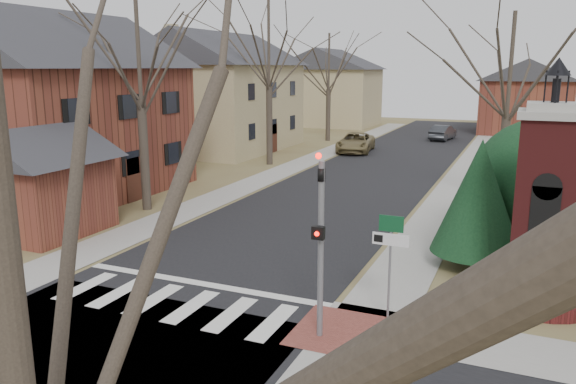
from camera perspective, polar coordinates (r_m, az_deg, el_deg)
The scene contains 25 objects.
ground at distance 15.16m, azimuth -13.42°, elevation -12.07°, with size 120.00×120.00×0.00m, color brown.
main_street at distance 34.57m, azimuth 8.70°, elevation 2.04°, with size 8.00×70.00×0.01m, color black.
cross_street at distance 13.15m, azimuth -21.51°, elevation -16.63°, with size 120.00×8.00×0.01m, color black.
crosswalk_zone at distance 15.74m, azimuth -11.67°, elevation -10.99°, with size 8.00×2.20×0.02m, color silver.
stop_bar at distance 16.89m, azimuth -8.74°, elevation -9.20°, with size 8.00×0.35×0.02m, color silver.
sidewalk_right_main at distance 33.68m, azimuth 17.29°, elevation 1.35°, with size 2.00×60.00×0.02m, color gray.
sidewalk_left at distance 36.19m, azimuth 0.71°, elevation 2.67°, with size 2.00×60.00×0.02m, color gray.
curb_apron at distance 13.95m, azimuth 5.79°, elevation -13.98°, with size 2.40×2.40×0.02m, color brown.
traffic_signal_pole at distance 12.77m, azimuth 3.32°, elevation -4.04°, with size 0.28×0.41×4.50m.
sign_post at distance 13.91m, azimuth 10.33°, elevation -5.56°, with size 0.90×0.07×2.75m.
brick_gate_monument at distance 16.46m, azimuth 24.44°, elevation -2.89°, with size 3.20×3.20×6.47m.
house_brick_left at distance 30.01m, azimuth -22.71°, elevation 8.61°, with size 9.80×11.80×9.42m.
house_stucco_left at distance 43.86m, azimuth -6.95°, elevation 10.34°, with size 9.80×12.80×9.28m.
garage_left at distance 23.27m, azimuth -24.10°, elevation 1.58°, with size 4.80×4.80×4.29m.
house_distant_left at distance 62.42m, azimuth 4.14°, elevation 10.71°, with size 10.80×8.80×8.53m.
house_distant_right at distance 59.00m, azimuth 23.05°, elevation 9.07°, with size 8.80×8.80×7.30m.
evergreen_near at distance 18.41m, azimuth 18.81°, elevation -0.45°, with size 2.80×2.80×4.10m.
evergreen_mass at distance 20.81m, azimuth 24.34°, elevation 0.83°, with size 4.80×4.80×4.80m, color black.
bare_tree_0 at distance 25.26m, azimuth -15.07°, elevation 15.48°, with size 8.05×8.05×11.15m.
bare_tree_1 at distance 36.43m, azimuth -1.97°, elevation 15.39°, with size 8.40×8.40×11.64m.
bare_tree_2 at distance 48.64m, azimuth 4.19°, elevation 13.47°, with size 7.35×7.35×10.19m.
bare_tree_3 at distance 26.97m, azimuth 21.77°, elevation 12.67°, with size 7.00×7.00×9.70m.
pickup_truck at distance 42.56m, azimuth 6.88°, elevation 5.02°, with size 2.36×5.12×1.42m, color olive.
distant_car at distance 51.05m, azimuth 15.45°, elevation 5.84°, with size 1.38×3.97×1.31m, color #313439.
dry_shrub_left at distance 15.73m, azimuth 22.44°, elevation -10.18°, with size 0.80×0.80×0.80m, color brown.
Camera 1 is at (8.43, -10.95, 6.23)m, focal length 35.00 mm.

